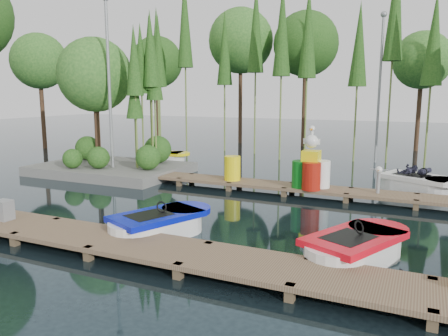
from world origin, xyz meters
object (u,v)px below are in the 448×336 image
at_px(boat_red, 355,249).
at_px(yellow_barrel, 232,168).
at_px(boat_blue, 159,225).
at_px(boat_yellow_far, 163,157).
at_px(drum_cluster, 311,170).
at_px(island, 107,99).
at_px(utility_cabinet, 3,210).

bearing_deg(boat_red, yellow_barrel, 158.34).
height_order(boat_red, yellow_barrel, yellow_barrel).
relative_size(boat_blue, boat_yellow_far, 1.10).
bearing_deg(drum_cluster, yellow_barrel, 176.94).
bearing_deg(yellow_barrel, island, 172.75).
distance_m(boat_red, yellow_barrel, 7.45).
bearing_deg(boat_yellow_far, utility_cabinet, -69.61).
bearing_deg(yellow_barrel, drum_cluster, -3.06).
distance_m(boat_yellow_far, yellow_barrel, 6.80).
distance_m(utility_cabinet, drum_cluster, 9.16).
distance_m(boat_yellow_far, drum_cluster, 9.39).
relative_size(boat_yellow_far, drum_cluster, 1.31).
relative_size(utility_cabinet, yellow_barrel, 0.57).
distance_m(island, drum_cluster, 9.45).
height_order(boat_blue, boat_yellow_far, boat_yellow_far).
bearing_deg(utility_cabinet, island, 111.38).
bearing_deg(boat_yellow_far, boat_blue, -49.58).
xyz_separation_m(boat_blue, boat_yellow_far, (-6.04, 9.66, 0.00)).
bearing_deg(drum_cluster, island, 174.08).
xyz_separation_m(boat_yellow_far, yellow_barrel, (5.49, -3.97, 0.47)).
bearing_deg(boat_yellow_far, boat_red, -33.06).
height_order(boat_red, boat_yellow_far, boat_yellow_far).
bearing_deg(utility_cabinet, boat_yellow_far, 102.00).
relative_size(boat_red, drum_cluster, 1.46).
xyz_separation_m(boat_red, boat_yellow_far, (-10.61, 9.37, -0.00)).
distance_m(boat_red, drum_cluster, 5.72).
distance_m(boat_blue, drum_cluster, 6.05).
distance_m(boat_blue, utility_cabinet, 3.95).
relative_size(boat_blue, boat_red, 0.99).
height_order(boat_blue, boat_red, boat_red).
height_order(boat_yellow_far, utility_cabinet, boat_yellow_far).
distance_m(island, utility_cabinet, 8.77).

